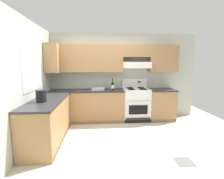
{
  "coord_description": "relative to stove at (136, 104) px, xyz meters",
  "views": [
    {
      "loc": [
        -0.16,
        -3.65,
        1.66
      ],
      "look_at": [
        0.18,
        0.7,
        1.0
      ],
      "focal_mm": 27.64,
      "sensor_mm": 36.0,
      "label": 1
    }
  ],
  "objects": [
    {
      "name": "ground_plane",
      "position": [
        -0.93,
        -1.25,
        -0.48
      ],
      "size": [
        7.04,
        7.04,
        0.0
      ],
      "primitive_type": "plane",
      "color": "beige"
    },
    {
      "name": "floor_accent_tile",
      "position": [
        0.35,
        -2.29,
        -0.48
      ],
      "size": [
        0.3,
        0.3,
        0.01
      ],
      "primitive_type": "cube",
      "color": "slate",
      "rests_on": "ground_plane"
    },
    {
      "name": "wall_back",
      "position": [
        -0.53,
        0.27,
        1.0
      ],
      "size": [
        4.68,
        0.57,
        2.55
      ],
      "color": "beige",
      "rests_on": "ground_plane"
    },
    {
      "name": "wall_left",
      "position": [
        -2.52,
        -1.03,
        0.87
      ],
      "size": [
        0.47,
        4.0,
        2.55
      ],
      "color": "beige",
      "rests_on": "ground_plane"
    },
    {
      "name": "counter_back_run",
      "position": [
        -0.85,
        -0.01,
        -0.03
      ],
      "size": [
        3.6,
        0.65,
        0.91
      ],
      "color": "#A87A4C",
      "rests_on": "ground_plane"
    },
    {
      "name": "counter_left_run",
      "position": [
        -2.17,
        -1.26,
        -0.03
      ],
      "size": [
        0.63,
        1.91,
        0.91
      ],
      "color": "#A87A4C",
      "rests_on": "ground_plane"
    },
    {
      "name": "stove",
      "position": [
        0.0,
        0.0,
        0.0
      ],
      "size": [
        0.76,
        0.62,
        1.2
      ],
      "color": "white",
      "rests_on": "ground_plane"
    },
    {
      "name": "wine_bottle",
      "position": [
        -0.71,
        -0.1,
        0.56
      ],
      "size": [
        0.08,
        0.08,
        0.34
      ],
      "color": "black",
      "rests_on": "counter_back_run"
    },
    {
      "name": "bowl",
      "position": [
        -1.12,
        -0.0,
        0.45
      ],
      "size": [
        0.36,
        0.24,
        0.06
      ],
      "color": "silver",
      "rests_on": "counter_back_run"
    },
    {
      "name": "bucket",
      "position": [
        -2.22,
        -1.49,
        0.55
      ],
      "size": [
        0.21,
        0.21,
        0.23
      ],
      "color": "black",
      "rests_on": "counter_left_run"
    },
    {
      "name": "paper_towel_roll",
      "position": [
        -0.69,
        0.1,
        0.5
      ],
      "size": [
        0.13,
        0.13,
        0.14
      ],
      "color": "white",
      "rests_on": "counter_back_run"
    }
  ]
}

